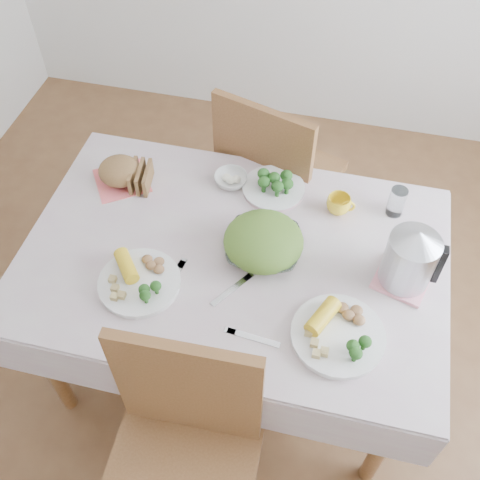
% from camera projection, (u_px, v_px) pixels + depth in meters
% --- Properties ---
extents(floor, '(3.60, 3.60, 0.00)m').
position_uv_depth(floor, '(235.00, 355.00, 2.59)').
color(floor, brown).
rests_on(floor, ground).
extents(dining_table, '(1.40, 0.90, 0.75)m').
position_uv_depth(dining_table, '(234.00, 311.00, 2.30)').
color(dining_table, brown).
rests_on(dining_table, floor).
extents(tablecloth, '(1.50, 1.00, 0.01)m').
position_uv_depth(tablecloth, '(233.00, 255.00, 2.00)').
color(tablecloth, beige).
rests_on(tablecloth, dining_table).
extents(chair_far, '(0.58, 0.58, 1.03)m').
position_uv_depth(chair_far, '(281.00, 182.00, 2.64)').
color(chair_far, brown).
rests_on(chair_far, floor).
extents(salad_bowl, '(0.29, 0.29, 0.06)m').
position_uv_depth(salad_bowl, '(263.00, 247.00, 1.97)').
color(salad_bowl, white).
rests_on(salad_bowl, tablecloth).
extents(dinner_plate_left, '(0.36, 0.36, 0.02)m').
position_uv_depth(dinner_plate_left, '(140.00, 283.00, 1.90)').
color(dinner_plate_left, white).
rests_on(dinner_plate_left, tablecloth).
extents(dinner_plate_right, '(0.43, 0.43, 0.03)m').
position_uv_depth(dinner_plate_right, '(338.00, 336.00, 1.77)').
color(dinner_plate_right, white).
rests_on(dinner_plate_right, tablecloth).
extents(broccoli_plate, '(0.32, 0.32, 0.02)m').
position_uv_depth(broccoli_plate, '(273.00, 189.00, 2.19)').
color(broccoli_plate, beige).
rests_on(broccoli_plate, tablecloth).
extents(napkin, '(0.28, 0.28, 0.00)m').
position_uv_depth(napkin, '(122.00, 181.00, 2.22)').
color(napkin, '#FE6A6B').
rests_on(napkin, tablecloth).
extents(bread_loaf, '(0.19, 0.18, 0.10)m').
position_uv_depth(bread_loaf, '(120.00, 170.00, 2.18)').
color(bread_loaf, brown).
rests_on(bread_loaf, napkin).
extents(fruit_bowl, '(0.15, 0.15, 0.04)m').
position_uv_depth(fruit_bowl, '(231.00, 179.00, 2.20)').
color(fruit_bowl, white).
rests_on(fruit_bowl, tablecloth).
extents(yellow_mug, '(0.10, 0.10, 0.07)m').
position_uv_depth(yellow_mug, '(339.00, 204.00, 2.10)').
color(yellow_mug, yellow).
rests_on(yellow_mug, tablecloth).
extents(glass_tumbler, '(0.07, 0.07, 0.12)m').
position_uv_depth(glass_tumbler, '(397.00, 201.00, 2.07)').
color(glass_tumbler, white).
rests_on(glass_tumbler, tablecloth).
extents(pink_tray, '(0.21, 0.21, 0.01)m').
position_uv_depth(pink_tray, '(402.00, 278.00, 1.92)').
color(pink_tray, pink).
rests_on(pink_tray, tablecloth).
extents(electric_kettle, '(0.22, 0.22, 0.24)m').
position_uv_depth(electric_kettle, '(410.00, 258.00, 1.83)').
color(electric_kettle, '#B2B5BA').
rests_on(electric_kettle, pink_tray).
extents(fork_left, '(0.06, 0.21, 0.00)m').
position_uv_depth(fork_left, '(170.00, 283.00, 1.91)').
color(fork_left, silver).
rests_on(fork_left, tablecloth).
extents(fork_right, '(0.11, 0.16, 0.00)m').
position_uv_depth(fork_right, '(231.00, 290.00, 1.89)').
color(fork_right, silver).
rests_on(fork_right, tablecloth).
extents(knife, '(0.18, 0.04, 0.00)m').
position_uv_depth(knife, '(253.00, 338.00, 1.78)').
color(knife, silver).
rests_on(knife, tablecloth).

